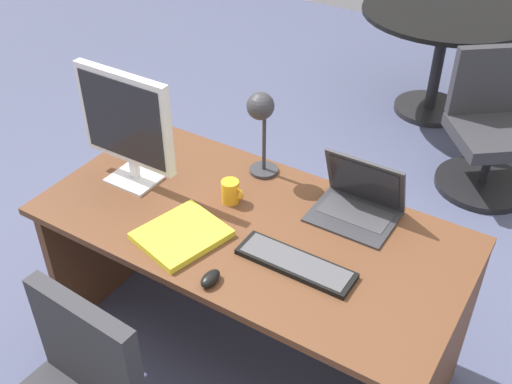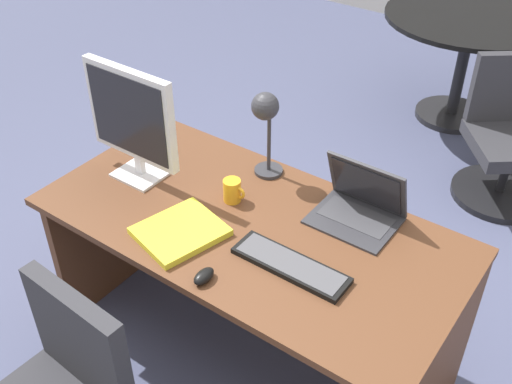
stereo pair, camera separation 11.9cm
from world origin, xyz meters
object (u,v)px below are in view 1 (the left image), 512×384
object	(u,v)px
laptop	(360,196)
meeting_chair_near	(489,137)
meeting_table	(443,36)
desk	(258,259)
book	(182,235)
desk_lamp	(261,117)
monitor	(126,123)
keyboard	(296,263)
mouse	(210,278)
coffee_mug	(231,192)

from	to	relation	value
laptop	meeting_chair_near	bearing A→B (deg)	83.50
meeting_table	meeting_chair_near	distance (m)	0.93
desk	book	xyz separation A→B (m)	(-0.17, -0.26, 0.24)
book	desk_lamp	bearing A→B (deg)	86.08
meeting_chair_near	monitor	bearing A→B (deg)	-119.36
monitor	keyboard	size ratio (longest dim) A/B	1.14
keyboard	monitor	bearing A→B (deg)	173.68
laptop	book	world-z (taller)	laptop
meeting_table	meeting_chair_near	xyz separation A→B (m)	(0.56, -0.70, -0.25)
desk_lamp	book	distance (m)	0.56
mouse	meeting_chair_near	size ratio (longest dim) A/B	0.11
meeting_chair_near	mouse	bearing A→B (deg)	-101.34
desk	keyboard	bearing A→B (deg)	-32.81
monitor	coffee_mug	distance (m)	0.49
laptop	monitor	bearing A→B (deg)	-160.62
monitor	laptop	size ratio (longest dim) A/B	1.54
desk	meeting_table	xyz separation A→B (m)	(-0.06, 2.48, 0.06)
monitor	laptop	xyz separation A→B (m)	(0.87, 0.31, -0.20)
laptop	meeting_table	bearing A→B (deg)	99.53
laptop	book	bearing A→B (deg)	-134.67
desk	book	size ratio (longest dim) A/B	4.63
monitor	mouse	xyz separation A→B (m)	(0.61, -0.31, -0.26)
desk	keyboard	world-z (taller)	keyboard
desk_lamp	meeting_table	distance (m)	2.29
laptop	mouse	bearing A→B (deg)	-112.67
desk_lamp	keyboard	bearing A→B (deg)	-45.92
monitor	desk_lamp	distance (m)	0.53
laptop	keyboard	bearing A→B (deg)	-98.17
laptop	coffee_mug	xyz separation A→B (m)	(-0.45, -0.21, -0.02)
coffee_mug	desk_lamp	bearing A→B (deg)	89.32
monitor	book	xyz separation A→B (m)	(0.39, -0.18, -0.26)
desk_lamp	meeting_chair_near	distance (m)	1.81
keyboard	meeting_chair_near	bearing A→B (deg)	83.16
keyboard	mouse	bearing A→B (deg)	-132.11
keyboard	desk_lamp	size ratio (longest dim) A/B	1.12
monitor	book	bearing A→B (deg)	-25.09
desk_lamp	monitor	bearing A→B (deg)	-143.36
coffee_mug	meeting_table	bearing A→B (deg)	88.32
book	coffee_mug	distance (m)	0.28
monitor	mouse	bearing A→B (deg)	-27.16
keyboard	book	bearing A→B (deg)	-167.85
monitor	laptop	bearing A→B (deg)	19.38
desk	monitor	bearing A→B (deg)	-172.21
desk_lamp	book	bearing A→B (deg)	-93.92
desk_lamp	desk	bearing A→B (deg)	-60.69
laptop	desk	bearing A→B (deg)	-143.82
desk	desk_lamp	xyz separation A→B (m)	(-0.13, 0.24, 0.50)
laptop	keyboard	distance (m)	0.40
keyboard	coffee_mug	bearing A→B (deg)	154.85
monitor	meeting_table	bearing A→B (deg)	79.13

